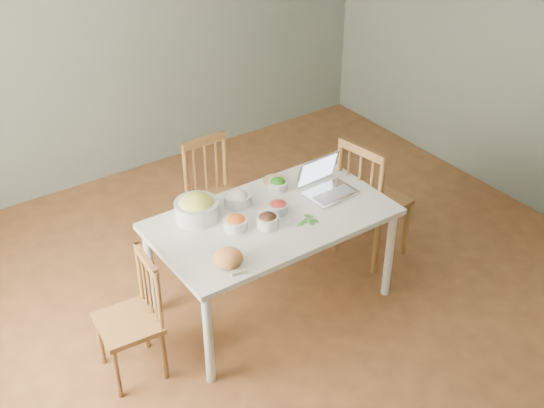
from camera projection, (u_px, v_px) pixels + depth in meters
floor at (293, 303)px, 5.06m from camera, size 5.00×5.00×0.00m
wall_back at (128, 32)px, 6.05m from camera, size 5.00×0.00×2.70m
dining_table at (272, 261)px, 4.87m from camera, size 1.63×0.92×0.76m
chair_far at (219, 200)px, 5.37m from camera, size 0.43×0.41×0.94m
chair_left at (128, 320)px, 4.28m from camera, size 0.40×0.41×0.87m
chair_right at (374, 198)px, 5.31m from camera, size 0.51×0.52×1.04m
bread_boule at (228, 258)px, 4.17m from camera, size 0.22×0.22×0.12m
butter_stick at (240, 272)px, 4.13m from camera, size 0.10×0.06×0.03m
bowl_squash at (197, 207)px, 4.59m from camera, size 0.37×0.37×0.17m
bowl_carrot at (236, 222)px, 4.52m from camera, size 0.19×0.19×0.09m
bowl_onion at (238, 199)px, 4.75m from camera, size 0.19×0.19×0.10m
bowl_mushroom at (268, 220)px, 4.53m from camera, size 0.17×0.17×0.10m
bowl_redpep at (278, 207)px, 4.68m from camera, size 0.15×0.15×0.08m
bowl_broccoli at (278, 184)px, 4.93m from camera, size 0.15×0.15×0.09m
flatbread at (275, 181)px, 5.03m from camera, size 0.20×0.20×0.02m
basil_bunch at (306, 220)px, 4.60m from camera, size 0.18×0.18×0.02m
laptop at (332, 180)px, 4.83m from camera, size 0.37×0.32×0.24m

